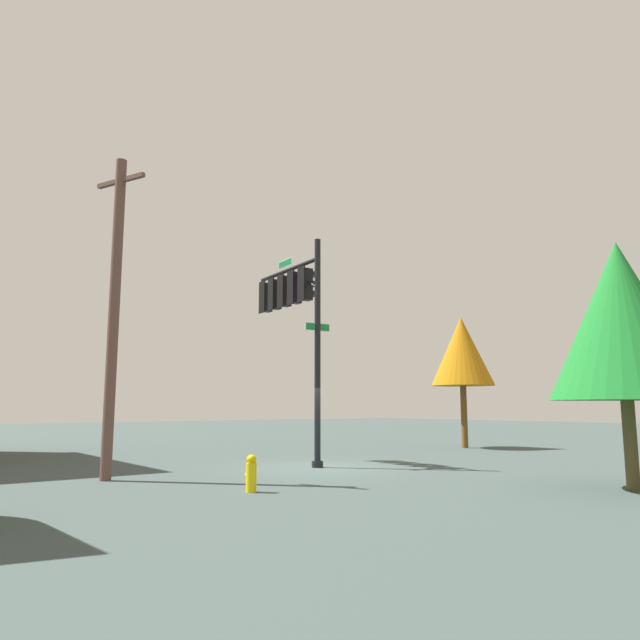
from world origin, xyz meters
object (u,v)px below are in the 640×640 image
at_px(utility_pole, 114,310).
at_px(tree_near, 462,352).
at_px(tree_far, 621,320).
at_px(fire_hydrant, 251,473).
at_px(signal_pole_assembly, 293,304).

xyz_separation_m(utility_pole, tree_near, (2.26, -17.42, 0.01)).
height_order(tree_near, tree_far, tree_near).
bearing_deg(tree_near, fire_hydrant, 112.35).
bearing_deg(tree_far, tree_near, -36.25).
distance_m(fire_hydrant, tree_far, 9.44).
bearing_deg(fire_hydrant, tree_near, -67.65).
relative_size(utility_pole, tree_near, 1.42).
distance_m(tree_near, tree_far, 14.33).
bearing_deg(utility_pole, fire_hydrant, -155.25).
bearing_deg(tree_near, utility_pole, 97.39).
xyz_separation_m(tree_near, tree_far, (-11.55, 8.47, -0.57)).
relative_size(signal_pole_assembly, utility_pole, 0.85).
bearing_deg(fire_hydrant, utility_pole, 24.75).
relative_size(utility_pole, tree_far, 1.49).
relative_size(tree_near, tree_far, 1.05).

